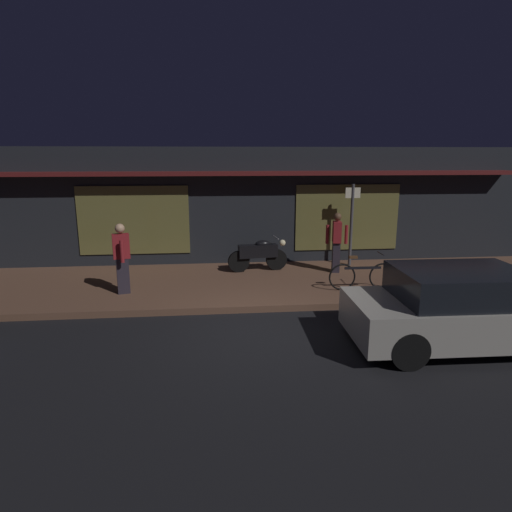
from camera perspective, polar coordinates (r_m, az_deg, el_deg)
name	(u,v)px	position (r m, az deg, el deg)	size (l,w,h in m)	color
ground_plane	(261,331)	(8.62, 0.66, -9.80)	(60.00, 60.00, 0.00)	black
sidewalk_slab	(249,283)	(11.41, -0.98, -3.62)	(18.00, 4.00, 0.15)	brown
storefront_building	(240,204)	(14.39, -2.11, 6.88)	(18.00, 3.30, 3.60)	black
motorcycle	(259,254)	(12.25, 0.39, 0.31)	(1.70, 0.55, 0.97)	black
bicycle_parked	(362,275)	(10.85, 13.78, -2.50)	(1.66, 0.42, 0.91)	black
person_photographer	(122,257)	(10.64, -17.21, -0.14)	(0.42, 0.61, 1.67)	#28232D
person_bystander	(337,241)	(12.27, 10.53, 1.92)	(0.62, 0.41, 1.67)	#28232D
sign_post	(352,220)	(13.06, 12.44, 4.65)	(0.44, 0.09, 2.40)	#47474C
parked_car_far	(464,309)	(8.57, 25.60, -6.24)	(4.14, 1.85, 1.42)	black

